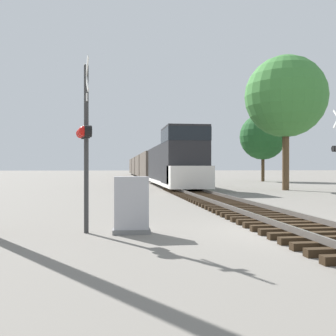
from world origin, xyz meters
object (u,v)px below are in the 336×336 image
freight_train (147,166)px  relay_cabinet (131,205)px  crossing_signal_near (85,135)px  tree_far_right (286,97)px  tree_mid_background (263,137)px

freight_train → relay_cabinet: freight_train is taller
freight_train → crossing_signal_near: (-5.63, -49.96, 0.60)m
freight_train → relay_cabinet: size_ratio=51.05×
crossing_signal_near → relay_cabinet: 2.17m
crossing_signal_near → relay_cabinet: (1.18, -0.21, -1.80)m
crossing_signal_near → relay_cabinet: size_ratio=3.09×
crossing_signal_near → relay_cabinet: crossing_signal_near is taller
freight_train → tree_far_right: tree_far_right is taller
tree_mid_background → freight_train: bearing=130.5°
freight_train → relay_cabinet: bearing=-95.1°
tree_mid_background → relay_cabinet: bearing=-116.1°
crossing_signal_near → tree_mid_background: bearing=141.8°
relay_cabinet → tree_far_right: (12.14, 17.57, 6.21)m
crossing_signal_near → tree_mid_background: size_ratio=0.55×
crossing_signal_near → tree_far_right: bearing=132.1°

